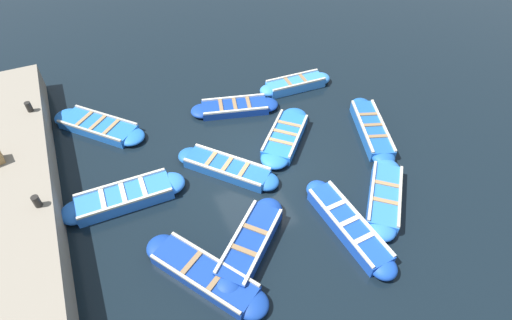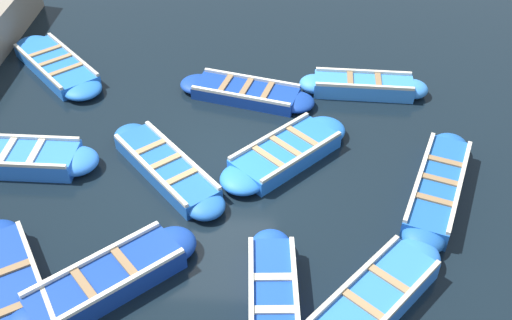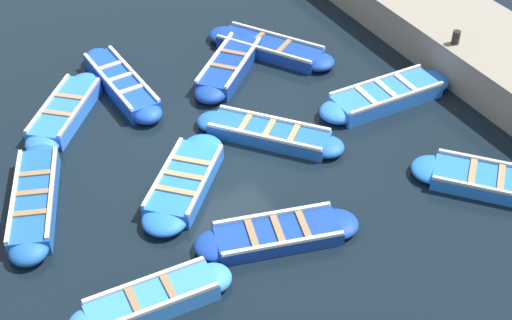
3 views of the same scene
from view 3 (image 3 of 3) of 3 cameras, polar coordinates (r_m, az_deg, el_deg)
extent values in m
plane|color=black|center=(16.39, -1.99, 0.60)|extent=(120.00, 120.00, 0.00)
cube|color=blue|center=(16.22, 18.91, -1.78)|extent=(2.68, 2.79, 0.30)
ellipsoid|color=blue|center=(16.17, 14.00, -0.77)|extent=(1.37, 1.37, 0.30)
cube|color=#B2AD9E|center=(16.48, 19.15, -0.24)|extent=(1.94, 2.10, 0.07)
cube|color=#B2AD9E|center=(15.74, 18.93, -2.39)|extent=(1.94, 2.10, 0.07)
cube|color=#9E7A51|center=(16.12, 19.03, -1.33)|extent=(0.77, 0.72, 0.04)
cube|color=#9E7A51|center=(16.08, 16.94, -0.90)|extent=(0.77, 0.72, 0.04)
cube|color=navy|center=(14.27, 1.74, -5.99)|extent=(2.65, 1.55, 0.29)
ellipsoid|color=navy|center=(14.56, 6.50, -5.11)|extent=(1.08, 1.06, 0.29)
ellipsoid|color=navy|center=(14.08, -3.20, -6.84)|extent=(1.08, 1.06, 0.29)
cube|color=silver|center=(14.43, 1.32, -4.32)|extent=(2.38, 0.72, 0.07)
cube|color=silver|center=(13.86, 2.21, -6.70)|extent=(2.38, 0.72, 0.07)
cube|color=olive|center=(14.27, 3.82, -5.16)|extent=(0.35, 0.82, 0.04)
cube|color=olive|center=(14.15, 1.76, -5.53)|extent=(0.35, 0.82, 0.04)
cube|color=olive|center=(14.06, -0.34, -5.90)|extent=(0.35, 0.82, 0.04)
cube|color=#1947B7|center=(18.60, -10.72, 5.98)|extent=(0.97, 3.06, 0.40)
ellipsoid|color=#1947B7|center=(17.43, -8.70, 3.68)|extent=(0.77, 0.79, 0.40)
ellipsoid|color=#1947B7|center=(19.81, -12.51, 8.00)|extent=(0.77, 0.79, 0.40)
cube|color=silver|center=(18.57, -9.81, 6.92)|extent=(0.26, 2.96, 0.07)
cube|color=silver|center=(18.37, -11.81, 6.23)|extent=(0.26, 2.96, 0.07)
cube|color=beige|center=(17.97, -9.97, 5.61)|extent=(0.70, 0.18, 0.04)
cube|color=beige|center=(18.48, -10.80, 6.54)|extent=(0.70, 0.18, 0.04)
cube|color=beige|center=(18.99, -11.59, 7.42)|extent=(0.70, 0.18, 0.04)
cube|color=navy|center=(19.83, 1.14, 8.93)|extent=(2.35, 2.96, 0.33)
ellipsoid|color=navy|center=(19.31, 5.03, 7.83)|extent=(1.18, 1.19, 0.33)
ellipsoid|color=navy|center=(20.45, -2.56, 9.94)|extent=(1.18, 1.19, 0.33)
cube|color=#B2AD9E|center=(20.05, 1.71, 9.96)|extent=(1.61, 2.46, 0.07)
cube|color=#B2AD9E|center=(19.41, 0.57, 8.88)|extent=(1.61, 2.46, 0.07)
cube|color=olive|center=(19.58, 2.24, 9.09)|extent=(0.75, 0.55, 0.04)
cube|color=olive|center=(19.90, 0.07, 9.68)|extent=(0.75, 0.55, 0.04)
cube|color=#3884E0|center=(13.24, -8.30, -11.09)|extent=(2.41, 0.88, 0.37)
ellipsoid|color=#3884E0|center=(13.47, -3.50, -9.43)|extent=(0.76, 0.74, 0.37)
cube|color=beige|center=(13.29, -8.90, -9.44)|extent=(2.33, 0.19, 0.07)
cube|color=beige|center=(12.86, -7.86, -11.56)|extent=(2.33, 0.19, 0.07)
cube|color=olive|center=(13.14, -6.99, -10.06)|extent=(0.17, 0.68, 0.04)
cube|color=olive|center=(13.04, -9.80, -10.99)|extent=(0.17, 0.68, 0.04)
cube|color=#1E59AD|center=(16.67, 1.05, 2.10)|extent=(2.48, 2.67, 0.32)
ellipsoid|color=#1E59AD|center=(16.38, 5.71, 1.06)|extent=(1.10, 1.11, 0.32)
ellipsoid|color=#1E59AD|center=(17.08, -3.42, 3.08)|extent=(1.10, 1.11, 0.32)
cube|color=beige|center=(16.84, 1.48, 3.36)|extent=(1.88, 2.13, 0.07)
cube|color=beige|center=(16.27, 0.62, 1.86)|extent=(1.88, 2.13, 0.07)
cube|color=#9E7A51|center=(16.42, 3.03, 2.15)|extent=(0.65, 0.59, 0.04)
cube|color=#9E7A51|center=(16.56, 1.06, 2.59)|extent=(0.65, 0.59, 0.04)
cube|color=#9E7A51|center=(16.72, -0.88, 3.01)|extent=(0.65, 0.59, 0.04)
cube|color=blue|center=(15.44, -5.74, -1.76)|extent=(2.39, 2.42, 0.34)
ellipsoid|color=blue|center=(14.64, -7.29, -4.74)|extent=(1.36, 1.36, 0.34)
ellipsoid|color=blue|center=(16.28, -4.34, 0.92)|extent=(1.36, 1.36, 0.34)
cube|color=#B2AD9E|center=(15.17, -4.09, -1.50)|extent=(1.68, 1.72, 0.07)
cube|color=#B2AD9E|center=(15.45, -7.44, -0.88)|extent=(1.68, 1.72, 0.07)
cube|color=#9E7A51|center=(14.97, -6.43, -2.46)|extent=(0.75, 0.73, 0.04)
cube|color=#9E7A51|center=(15.31, -5.78, -1.23)|extent=(0.75, 0.73, 0.04)
cube|color=#9E7A51|center=(15.67, -5.16, -0.06)|extent=(0.75, 0.73, 0.04)
cube|color=#1E59AD|center=(15.60, -17.27, -3.08)|extent=(1.78, 2.99, 0.39)
ellipsoid|color=#1E59AD|center=(14.58, -17.72, -6.90)|extent=(1.00, 1.01, 0.39)
ellipsoid|color=#1E59AD|center=(16.68, -16.88, 0.26)|extent=(1.00, 1.01, 0.39)
cube|color=beige|center=(15.38, -16.05, -2.33)|extent=(1.05, 2.67, 0.07)
cube|color=beige|center=(15.53, -18.81, -2.58)|extent=(1.05, 2.67, 0.07)
cube|color=olive|center=(15.01, -17.62, -4.05)|extent=(0.74, 0.39, 0.04)
cube|color=olive|center=(15.46, -17.43, -2.50)|extent=(0.74, 0.39, 0.04)
cube|color=olive|center=(15.92, -17.25, -1.03)|extent=(0.74, 0.39, 0.04)
cube|color=blue|center=(17.93, -15.02, 3.75)|extent=(2.30, 2.46, 0.38)
ellipsoid|color=blue|center=(17.07, -16.66, 1.31)|extent=(1.18, 1.18, 0.38)
ellipsoid|color=blue|center=(18.83, -13.52, 5.96)|extent=(1.18, 1.18, 0.38)
cube|color=#B2AD9E|center=(17.64, -13.94, 4.20)|extent=(1.66, 1.89, 0.07)
cube|color=#B2AD9E|center=(17.98, -16.31, 4.46)|extent=(1.66, 1.89, 0.07)
cube|color=#9E7A51|center=(17.56, -15.58, 3.63)|extent=(0.69, 0.62, 0.04)
cube|color=#9E7A51|center=(18.07, -14.68, 4.94)|extent=(0.69, 0.62, 0.04)
cube|color=blue|center=(18.15, 10.34, 5.05)|extent=(2.84, 1.02, 0.38)
ellipsoid|color=blue|center=(18.94, 13.80, 6.14)|extent=(0.95, 0.92, 0.38)
ellipsoid|color=blue|center=(17.43, 6.59, 3.85)|extent=(0.95, 0.92, 0.38)
cube|color=beige|center=(18.31, 9.59, 6.35)|extent=(2.77, 0.12, 0.07)
cube|color=beige|center=(17.74, 11.28, 4.90)|extent=(2.77, 0.12, 0.07)
cube|color=beige|center=(18.36, 11.93, 6.07)|extent=(0.15, 0.86, 0.04)
cube|color=beige|center=(18.03, 10.42, 5.60)|extent=(0.15, 0.86, 0.04)
cube|color=beige|center=(17.71, 8.85, 5.11)|extent=(0.15, 0.86, 0.04)
cube|color=navy|center=(18.99, -2.15, 7.48)|extent=(2.53, 2.39, 0.39)
ellipsoid|color=navy|center=(17.99, -3.64, 5.37)|extent=(1.17, 1.17, 0.39)
ellipsoid|color=navy|center=(20.02, -0.80, 9.38)|extent=(1.17, 1.17, 0.39)
cube|color=silver|center=(18.74, -1.00, 7.86)|extent=(1.96, 1.75, 0.07)
cube|color=silver|center=(19.00, -3.32, 8.28)|extent=(1.96, 1.75, 0.07)
cube|color=olive|center=(18.58, -2.58, 7.47)|extent=(0.62, 0.68, 0.04)
cube|color=olive|center=(19.16, -1.76, 8.59)|extent=(0.62, 0.68, 0.04)
cube|color=gray|center=(19.98, 17.67, 8.37)|extent=(2.85, 15.36, 1.04)
cylinder|color=black|center=(18.94, 15.71, 9.43)|extent=(0.20, 0.20, 0.35)
camera|label=1|loc=(22.11, -4.44, 37.76)|focal=28.00mm
camera|label=2|loc=(21.16, -20.08, 31.78)|focal=42.00mm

